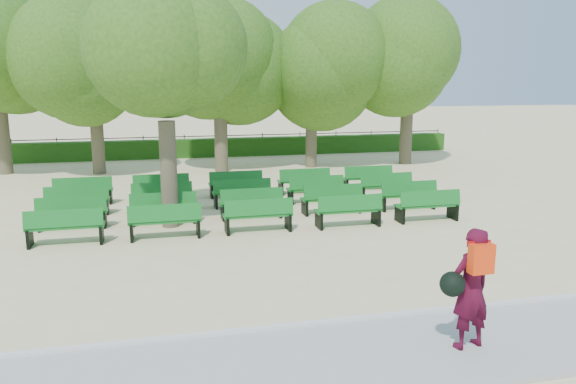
{
  "coord_description": "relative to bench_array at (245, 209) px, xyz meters",
  "views": [
    {
      "loc": [
        -2.6,
        -14.12,
        3.82
      ],
      "look_at": [
        0.6,
        -1.0,
        1.1
      ],
      "focal_mm": 35.0,
      "sensor_mm": 36.0,
      "label": 1
    }
  ],
  "objects": [
    {
      "name": "curb",
      "position": [
        0.02,
        -7.98,
        -0.04
      ],
      "size": [
        30.0,
        0.12,
        0.1
      ],
      "primitive_type": "cube",
      "color": "silver",
      "rests_on": "ground"
    },
    {
      "name": "fence",
      "position": [
        0.02,
        12.67,
        -0.09
      ],
      "size": [
        26.0,
        0.1,
        1.02
      ],
      "primitive_type": null,
      "color": "black",
      "rests_on": "ground"
    },
    {
      "name": "hedge",
      "position": [
        0.02,
        12.27,
        0.36
      ],
      "size": [
        26.0,
        0.7,
        0.9
      ],
      "primitive_type": "cube",
      "color": "#235315",
      "rests_on": "ground"
    },
    {
      "name": "paving",
      "position": [
        0.02,
        -9.13,
        -0.06
      ],
      "size": [
        30.0,
        2.2,
        0.06
      ],
      "primitive_type": "cube",
      "color": "#A7A8A3",
      "rests_on": "ground"
    },
    {
      "name": "person",
      "position": [
        1.65,
        -9.24,
        0.88
      ],
      "size": [
        0.86,
        0.55,
        1.76
      ],
      "rotation": [
        0.0,
        0.0,
        3.36
      ],
      "color": "#41091D",
      "rests_on": "ground"
    },
    {
      "name": "tree_line",
      "position": [
        0.02,
        8.27,
        -0.09
      ],
      "size": [
        21.8,
        6.8,
        7.04
      ],
      "primitive_type": null,
      "color": "#3A671B",
      "rests_on": "ground"
    },
    {
      "name": "ground",
      "position": [
        0.02,
        -1.73,
        -0.09
      ],
      "size": [
        120.0,
        120.0,
        0.0
      ],
      "primitive_type": "plane",
      "color": "beige"
    },
    {
      "name": "tree_among",
      "position": [
        -2.19,
        -1.16,
        3.77
      ],
      "size": [
        4.0,
        4.0,
        5.68
      ],
      "color": "brown",
      "rests_on": "ground"
    },
    {
      "name": "bench_array",
      "position": [
        0.0,
        0.0,
        0.0
      ],
      "size": [
        1.76,
        0.61,
        1.1
      ],
      "rotation": [
        0.0,
        0.0,
        -0.04
      ],
      "color": "#126B20",
      "rests_on": "ground"
    }
  ]
}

